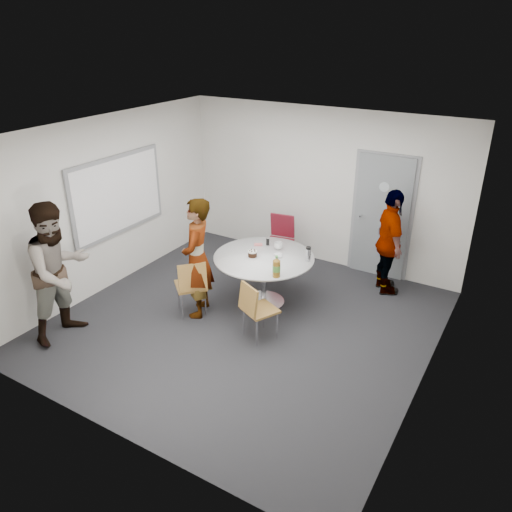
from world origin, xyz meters
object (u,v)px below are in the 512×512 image
Objects in this scene: chair_near_left at (192,283)px; person_main at (197,258)px; table at (265,264)px; chair_near_right at (255,306)px; door at (382,217)px; whiteboard at (118,195)px; person_left at (59,272)px; chair_far at (280,236)px; person_right at (390,243)px.

person_main reaches higher than chair_near_left.
chair_near_right is at bearing -67.91° from table.
whiteboard is (-3.56, -2.28, 0.42)m from door.
person_left reaches higher than chair_near_left.
person_main reaches higher than chair_far.
whiteboard is 2.77m from chair_far.
chair_near_left is at bearing -36.14° from person_main.
door is at bearing 122.38° from person_main.
table is at bearing 1.54° from chair_near_left.
person_main is (-0.69, -0.73, 0.22)m from table.
door reaches higher than person_main.
chair_near_left is 1.05× the size of chair_near_right.
person_left reaches higher than chair_near_right.
chair_near_left is at bearing 73.11° from chair_far.
chair_near_left is 0.46× the size of person_left.
person_main is at bearing 27.93° from chair_near_left.
door is 2.90m from chair_near_right.
person_left is (-1.22, -1.37, 0.07)m from person_main.
person_left is 4.79m from person_right.
door is at bearing -168.60° from chair_far.
table is at bearing 99.82° from person_right.
chair_near_left is at bearing -156.67° from chair_near_right.
person_left is at bearing -127.76° from door.
chair_near_right is (2.79, -0.46, -0.94)m from whiteboard.
chair_far is 0.49× the size of person_left.
whiteboard is 2.58m from table.
person_left is at bearing -72.86° from whiteboard.
chair_near_right is (1.09, -0.05, -0.03)m from chair_near_left.
whiteboard is 2.15× the size of chair_near_left.
person_left is 1.13× the size of person_right.
door reaches higher than table.
whiteboard is at bearing 118.28° from chair_near_left.
chair_near_right is 0.44× the size of person_left.
chair_far is 3.70m from person_left.
person_left is (-2.28, -1.20, 0.45)m from chair_near_right.
whiteboard is at bearing -121.70° from person_main.
table is 1.13m from chair_near_left.
table is 1.34m from chair_far.
chair_near_right is at bearing -105.71° from door.
table is 2.85m from person_left.
person_main reaches higher than chair_near_right.
table is at bearing -40.78° from person_left.
whiteboard is at bearing -163.48° from chair_near_right.
whiteboard reaches higher than person_left.
whiteboard is at bearing 82.10° from person_right.
chair_near_right is at bearing -60.71° from person_left.
table is at bearing 10.29° from whiteboard.
chair_near_right is (-0.77, -2.74, -0.52)m from door.
person_main is (-1.06, 0.17, 0.38)m from chair_near_right.
whiteboard is 1.80m from person_left.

